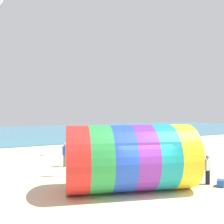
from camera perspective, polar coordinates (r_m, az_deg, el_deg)
The scene contains 6 objects.
ground_plane at distance 11.68m, azimuth 9.71°, elevation -20.14°, with size 120.00×120.00×0.00m, color beige.
sea at distance 50.09m, azimuth -19.61°, elevation -4.40°, with size 120.00×40.00×0.10m, color teal.
giant_inflatable_tube at distance 13.02m, azimuth 4.20°, elevation -10.34°, with size 7.14×5.03×3.36m.
kite_handler at distance 15.14m, azimuth 21.02°, elevation -12.18°, with size 0.38×0.26×1.61m.
bystander_near_water at distance 18.76m, azimuth -10.73°, elevation -9.48°, with size 0.41×0.41×1.76m.
cooler_box at distance 15.11m, azimuth 23.58°, elevation -14.69°, with size 0.52×0.36×0.36m, color #2659B2.
Camera 1 is at (-6.58, -8.76, 4.06)m, focal length 40.00 mm.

